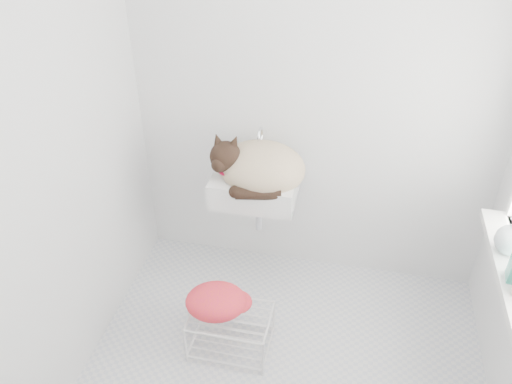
% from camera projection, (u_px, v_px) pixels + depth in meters
% --- Properties ---
extents(floor, '(2.20, 2.00, 0.02)m').
position_uv_depth(floor, '(282.00, 379.00, 2.81)').
color(floor, silver).
rests_on(floor, ground).
extents(back_wall, '(2.20, 0.02, 2.50)m').
position_uv_depth(back_wall, '(317.00, 95.00, 2.90)').
color(back_wall, silver).
rests_on(back_wall, ground).
extents(left_wall, '(0.02, 2.00, 2.50)m').
position_uv_depth(left_wall, '(47.00, 164.00, 2.28)').
color(left_wall, silver).
rests_on(left_wall, ground).
extents(sink, '(0.49, 0.43, 0.20)m').
position_uv_depth(sink, '(256.00, 172.00, 2.97)').
color(sink, white).
rests_on(sink, back_wall).
extents(faucet, '(0.18, 0.12, 0.18)m').
position_uv_depth(faucet, '(262.00, 137.00, 3.03)').
color(faucet, silver).
rests_on(faucet, sink).
extents(cat, '(0.54, 0.46, 0.33)m').
position_uv_depth(cat, '(257.00, 168.00, 2.93)').
color(cat, tan).
rests_on(cat, sink).
extents(wire_rack, '(0.44, 0.31, 0.26)m').
position_uv_depth(wire_rack, '(231.00, 328.00, 2.91)').
color(wire_rack, silver).
rests_on(wire_rack, floor).
extents(towel, '(0.39, 0.31, 0.14)m').
position_uv_depth(towel, '(216.00, 307.00, 2.85)').
color(towel, '#F04710').
rests_on(towel, wire_rack).
extents(bottle_c, '(0.17, 0.17, 0.19)m').
position_uv_depth(bottle_c, '(507.00, 251.00, 2.40)').
color(bottle_c, white).
rests_on(bottle_c, windowsill).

